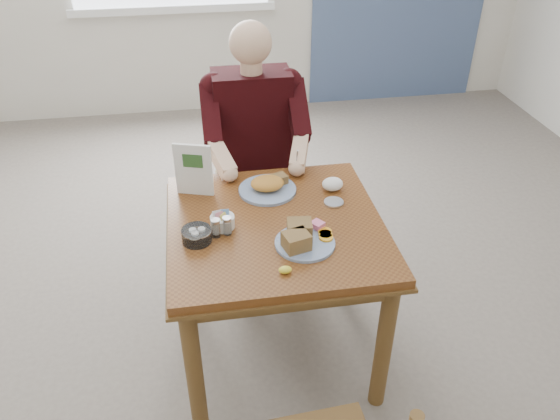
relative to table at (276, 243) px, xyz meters
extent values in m
plane|color=#645951|center=(0.00, 0.00, -0.64)|extent=(6.00, 6.00, 0.00)
ellipsoid|color=yellow|center=(-0.02, -0.33, 0.13)|extent=(0.06, 0.05, 0.03)
ellipsoid|color=white|center=(0.30, 0.21, 0.14)|extent=(0.11, 0.09, 0.06)
cylinder|color=silver|center=(0.28, 0.10, 0.12)|extent=(0.11, 0.11, 0.01)
cube|color=white|center=(-0.40, 2.96, 0.28)|extent=(1.72, 0.04, 0.06)
cube|color=brown|center=(0.00, 0.00, 0.09)|extent=(0.90, 0.90, 0.04)
cube|color=brown|center=(0.00, 0.00, 0.06)|extent=(0.92, 0.92, 0.01)
cylinder|color=brown|center=(-0.39, -0.39, -0.28)|extent=(0.07, 0.07, 0.71)
cylinder|color=brown|center=(0.39, -0.39, -0.28)|extent=(0.07, 0.07, 0.71)
cylinder|color=brown|center=(-0.39, 0.39, -0.28)|extent=(0.07, 0.07, 0.71)
cylinder|color=brown|center=(0.39, 0.39, -0.28)|extent=(0.07, 0.07, 0.71)
cube|color=brown|center=(0.00, -0.39, 0.02)|extent=(0.80, 0.03, 0.08)
cube|color=brown|center=(0.00, 0.39, 0.02)|extent=(0.80, 0.03, 0.08)
cube|color=brown|center=(-0.39, 0.00, 0.02)|extent=(0.03, 0.80, 0.08)
cube|color=brown|center=(0.39, 0.00, 0.02)|extent=(0.03, 0.80, 0.08)
cylinder|color=brown|center=(-0.18, 0.57, -0.41)|extent=(0.04, 0.04, 0.45)
cylinder|color=brown|center=(0.18, 0.57, -0.41)|extent=(0.04, 0.04, 0.45)
cylinder|color=brown|center=(-0.18, 0.93, -0.41)|extent=(0.04, 0.04, 0.45)
cylinder|color=brown|center=(0.18, 0.93, -0.41)|extent=(0.04, 0.04, 0.45)
cube|color=brown|center=(0.00, 0.75, -0.17)|extent=(0.42, 0.42, 0.03)
cylinder|color=brown|center=(-0.18, 0.93, 0.06)|extent=(0.04, 0.04, 0.50)
cylinder|color=brown|center=(0.18, 0.93, 0.06)|extent=(0.04, 0.04, 0.50)
cube|color=brown|center=(0.00, 0.93, 0.16)|extent=(0.38, 0.03, 0.14)
cube|color=gray|center=(-0.10, 0.63, -0.10)|extent=(0.13, 0.38, 0.12)
cube|color=gray|center=(0.10, 0.63, -0.10)|extent=(0.13, 0.38, 0.12)
cube|color=gray|center=(-0.10, 0.45, -0.40)|extent=(0.10, 0.10, 0.48)
cube|color=gray|center=(0.10, 0.45, -0.40)|extent=(0.10, 0.10, 0.48)
cube|color=black|center=(0.00, 0.78, 0.20)|extent=(0.40, 0.22, 0.58)
sphere|color=black|center=(-0.19, 0.78, 0.42)|extent=(0.15, 0.15, 0.15)
sphere|color=black|center=(0.19, 0.78, 0.42)|extent=(0.15, 0.15, 0.15)
cylinder|color=#D9AB89|center=(0.00, 0.76, 0.51)|extent=(0.11, 0.11, 0.08)
sphere|color=#D9AB89|center=(0.00, 0.76, 0.64)|extent=(0.21, 0.21, 0.21)
cube|color=black|center=(-0.22, 0.67, 0.32)|extent=(0.09, 0.29, 0.27)
cube|color=black|center=(0.22, 0.67, 0.32)|extent=(0.09, 0.29, 0.27)
sphere|color=black|center=(-0.22, 0.55, 0.22)|extent=(0.09, 0.09, 0.09)
sphere|color=black|center=(0.22, 0.55, 0.22)|extent=(0.09, 0.09, 0.09)
cube|color=#D9AB89|center=(-0.19, 0.46, 0.19)|extent=(0.14, 0.23, 0.14)
cube|color=#D9AB89|center=(0.19, 0.46, 0.19)|extent=(0.14, 0.23, 0.14)
sphere|color=#D9AB89|center=(-0.16, 0.37, 0.15)|extent=(0.08, 0.08, 0.08)
sphere|color=#D9AB89|center=(0.16, 0.37, 0.15)|extent=(0.08, 0.08, 0.08)
cylinder|color=silver|center=(0.16, 0.37, 0.20)|extent=(0.01, 0.05, 0.12)
cylinder|color=white|center=(0.09, -0.17, 0.12)|extent=(0.27, 0.27, 0.01)
cube|color=#AB8F4C|center=(0.05, -0.20, 0.16)|extent=(0.12, 0.11, 0.07)
cube|color=#AB8F4C|center=(0.08, -0.13, 0.16)|extent=(0.11, 0.10, 0.07)
cylinder|color=#FCA31A|center=(0.18, -0.16, 0.13)|extent=(0.06, 0.06, 0.01)
cylinder|color=#FCA31A|center=(0.18, -0.14, 0.13)|extent=(0.07, 0.07, 0.01)
cylinder|color=#FCA31A|center=(0.18, -0.12, 0.13)|extent=(0.08, 0.08, 0.01)
cube|color=pink|center=(0.16, -0.08, 0.14)|extent=(0.07, 0.07, 0.03)
cylinder|color=white|center=(0.00, 0.25, 0.12)|extent=(0.34, 0.34, 0.01)
ellipsoid|color=gold|center=(0.00, 0.25, 0.15)|extent=(0.19, 0.17, 0.06)
cube|color=#AB8F4C|center=(0.05, 0.29, 0.15)|extent=(0.11, 0.09, 0.04)
cylinder|color=white|center=(-0.22, 0.00, 0.14)|extent=(0.13, 0.13, 0.05)
cube|color=pink|center=(-0.23, 0.00, 0.17)|extent=(0.04, 0.03, 0.03)
cube|color=#6699D8|center=(-0.21, 0.02, 0.17)|extent=(0.04, 0.01, 0.03)
cube|color=#EAD159|center=(-0.22, -0.01, 0.17)|extent=(0.03, 0.04, 0.03)
cube|color=white|center=(-0.24, 0.01, 0.17)|extent=(0.04, 0.02, 0.03)
cylinder|color=white|center=(-0.25, -0.06, 0.14)|extent=(0.04, 0.04, 0.07)
cylinder|color=silver|center=(-0.25, -0.06, 0.19)|extent=(0.04, 0.04, 0.01)
cylinder|color=white|center=(-0.21, -0.05, 0.14)|extent=(0.04, 0.04, 0.07)
cylinder|color=silver|center=(-0.21, -0.05, 0.19)|extent=(0.04, 0.04, 0.01)
cylinder|color=white|center=(-0.33, -0.08, 0.14)|extent=(0.15, 0.15, 0.06)
cylinder|color=white|center=(-0.35, -0.07, 0.16)|extent=(0.04, 0.04, 0.02)
cylinder|color=white|center=(-0.31, -0.07, 0.16)|extent=(0.04, 0.04, 0.02)
cylinder|color=white|center=(-0.34, -0.09, 0.16)|extent=(0.04, 0.04, 0.02)
cube|color=white|center=(-0.32, 0.28, 0.24)|extent=(0.17, 0.06, 0.25)
cube|color=#2D5926|center=(-0.32, 0.27, 0.29)|extent=(0.09, 0.03, 0.06)
camera|label=1|loc=(-0.29, -1.86, 1.44)|focal=35.00mm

